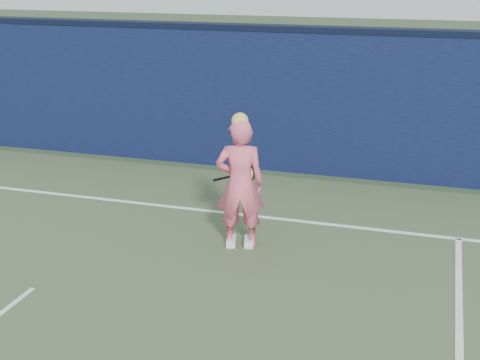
% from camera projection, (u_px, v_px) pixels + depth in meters
% --- Properties ---
extents(backstop_wall, '(24.00, 0.40, 2.50)m').
position_uv_depth(backstop_wall, '(196.00, 97.00, 12.46)').
color(backstop_wall, '#0C0E36').
rests_on(backstop_wall, ground).
extents(wall_cap, '(24.00, 0.42, 0.10)m').
position_uv_depth(wall_cap, '(194.00, 26.00, 12.05)').
color(wall_cap, black).
rests_on(wall_cap, backstop_wall).
extents(player, '(0.73, 0.57, 1.84)m').
position_uv_depth(player, '(240.00, 183.00, 8.80)').
color(player, '#EF5D7D').
rests_on(player, ground).
extents(racket, '(0.60, 0.18, 0.32)m').
position_uv_depth(racket, '(242.00, 174.00, 9.20)').
color(racket, black).
rests_on(racket, ground).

